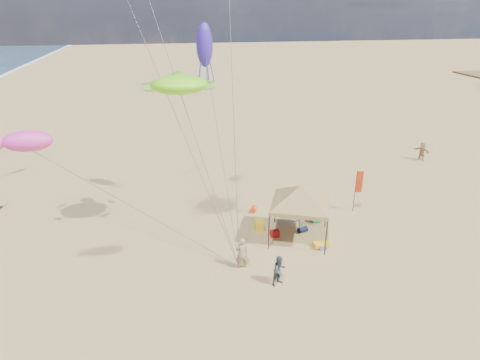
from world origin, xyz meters
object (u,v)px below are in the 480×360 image
Objects in this scene: cooler_red at (275,233)px; chair_green at (316,217)px; beach_cart at (321,244)px; person_near_c at (301,218)px; person_near_b at (280,270)px; feather_flag at (358,184)px; chair_yellow at (259,225)px; person_near_a at (242,253)px; person_far_c at (422,151)px; canopy_tent at (301,188)px; cooler_blue at (324,209)px.

cooler_red is 0.77× the size of chair_green.
person_near_c is (-0.61, 1.98, 0.70)m from beach_cart.
feather_flag is at bearing 14.76° from person_near_b.
chair_yellow is at bearing 59.65° from person_near_b.
beach_cart is (-3.87, -3.88, -1.80)m from feather_flag.
chair_yellow is (-0.77, 0.89, 0.16)m from cooler_red.
feather_flag reaches higher than chair_yellow.
chair_green is 0.39× the size of person_near_a.
feather_flag is at bearing 10.52° from chair_yellow.
chair_yellow is at bearing -33.61° from person_near_c.
feather_flag is at bearing 45.05° from beach_cart.
person_near_a is at bearing 104.59° from person_near_b.
feather_flag is at bearing -154.77° from person_near_a.
person_far_c is at bearing 29.32° from chair_yellow.
canopy_tent is at bearing 32.50° from person_near_b.
beach_cart is (0.99, -1.30, -3.09)m from canopy_tent.
feather_flag is 5.53× the size of cooler_blue.
canopy_tent reaches higher than feather_flag.
person_near_a is at bearing -141.30° from cooler_blue.
feather_flag is 3.32× the size of beach_cart.
person_near_b reaches higher than chair_green.
feather_flag is 13.17m from person_far_c.
feather_flag is at bearing -176.90° from person_near_c.
person_far_c is (14.62, 10.22, -0.06)m from person_near_c.
cooler_blue is 0.30× the size of person_near_c.
cooler_blue is 0.30× the size of person_near_a.
person_near_a is (-4.88, -1.11, 0.70)m from beach_cart.
canopy_tent reaches higher than person_near_a.
cooler_blue is at bearing 25.97° from person_near_b.
person_near_a is (-8.75, -4.99, -1.10)m from feather_flag.
canopy_tent is at bearing -135.39° from chair_green.
canopy_tent reaches higher than chair_green.
cooler_red is 1.88m from person_near_c.
feather_flag is 4.27× the size of chair_yellow.
chair_yellow reaches higher than beach_cart.
chair_yellow is 0.39× the size of person_near_c.
chair_green is 0.78× the size of beach_cart.
person_near_b is (-4.02, -5.81, 0.45)m from chair_green.
person_near_a reaches higher than beach_cart.
cooler_red is 0.32× the size of person_far_c.
cooler_blue is 4.56m from beach_cart.
beach_cart is 4.37m from person_near_b.
beach_cart is (2.32, -1.69, 0.01)m from cooler_red.
person_near_a is at bearing -81.15° from person_far_c.
cooler_blue is (4.09, 2.52, 0.00)m from cooler_red.
cooler_red is 4.65m from person_near_b.
cooler_red is at bearing -136.79° from person_near_a.
person_near_b is 5.50m from person_near_c.
canopy_tent is 3.31× the size of person_near_c.
person_near_a reaches higher than cooler_red.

